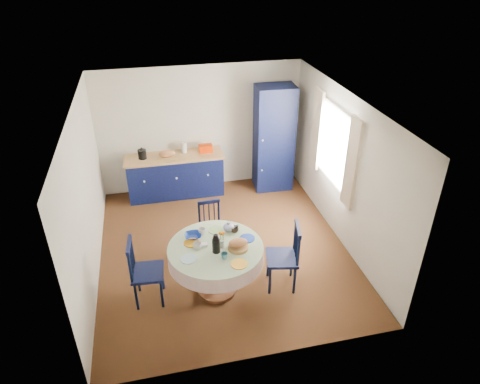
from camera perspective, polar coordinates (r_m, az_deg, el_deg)
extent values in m
plane|color=black|center=(7.24, -2.24, -7.40)|extent=(4.50, 4.50, 0.00)
plane|color=white|center=(6.05, -2.72, 11.69)|extent=(4.50, 4.50, 0.00)
cube|color=beige|center=(8.57, -5.29, 8.41)|extent=(4.00, 0.02, 2.50)
cube|color=beige|center=(6.55, -19.90, -0.69)|extent=(0.02, 4.50, 2.50)
cube|color=beige|center=(7.14, 13.54, 2.98)|extent=(0.02, 4.50, 2.50)
plane|color=white|center=(7.27, 12.76, 5.79)|extent=(0.00, 1.20, 1.20)
cube|color=white|center=(6.66, 14.65, 3.65)|extent=(0.05, 0.34, 1.45)
cube|color=white|center=(7.81, 10.20, 8.19)|extent=(0.05, 0.34, 1.45)
cube|color=black|center=(8.61, -8.58, 2.11)|extent=(1.85, 0.57, 0.81)
cube|color=tan|center=(8.42, -8.79, 4.68)|extent=(1.92, 0.61, 0.04)
cube|color=#B02500|center=(8.46, -4.61, 5.82)|extent=(0.26, 0.14, 0.16)
cube|color=tan|center=(8.36, -9.69, 4.62)|extent=(0.34, 0.24, 0.02)
ellipsoid|color=#BE7549|center=(8.32, -9.73, 5.09)|extent=(0.31, 0.20, 0.13)
cylinder|color=silver|center=(8.48, -7.49, 5.95)|extent=(0.12, 0.12, 0.22)
cube|color=black|center=(8.56, 4.54, 7.08)|extent=(0.77, 0.56, 2.13)
cylinder|color=white|center=(8.20, 3.15, 6.87)|extent=(0.04, 0.02, 0.04)
cylinder|color=white|center=(8.47, 3.03, 2.89)|extent=(0.04, 0.02, 0.04)
cylinder|color=#5B321A|center=(6.44, -3.08, -12.85)|extent=(0.55, 0.55, 0.05)
cylinder|color=#5B321A|center=(6.20, -3.17, -10.34)|extent=(0.12, 0.12, 0.73)
cylinder|color=#5B321A|center=(5.95, -3.28, -7.56)|extent=(1.27, 1.27, 0.03)
cylinder|color=silver|center=(6.01, -3.25, -8.27)|extent=(1.33, 1.33, 0.22)
cylinder|color=white|center=(5.94, -3.28, -7.40)|extent=(1.33, 1.33, 0.01)
cylinder|color=#8FB7BE|center=(5.76, -6.87, -8.84)|extent=(0.22, 0.22, 0.01)
cylinder|color=orange|center=(5.64, -0.12, -9.58)|extent=(0.22, 0.22, 0.01)
cylinder|color=navy|center=(6.08, 0.96, -6.19)|extent=(0.22, 0.22, 0.01)
cylinder|color=#89B76D|center=(6.26, -3.26, -5.07)|extent=(0.22, 0.22, 0.01)
cylinder|color=orange|center=(6.03, -6.46, -6.75)|extent=(0.22, 0.22, 0.01)
cylinder|color=#A77142|center=(5.88, -0.24, -7.38)|extent=(0.28, 0.28, 0.05)
ellipsoid|color=#BE7549|center=(5.84, -0.25, -6.76)|extent=(0.26, 0.16, 0.11)
cube|color=silver|center=(5.96, -4.85, -7.03)|extent=(0.10, 0.07, 0.04)
cylinder|color=black|center=(6.16, -10.37, -13.25)|extent=(0.04, 0.04, 0.47)
cylinder|color=black|center=(6.43, -10.30, -11.00)|extent=(0.04, 0.04, 0.47)
cylinder|color=black|center=(6.19, -13.65, -13.40)|extent=(0.04, 0.04, 0.47)
cylinder|color=black|center=(6.47, -13.42, -11.16)|extent=(0.04, 0.04, 0.47)
cube|color=black|center=(6.14, -12.19, -10.43)|extent=(0.47, 0.49, 0.04)
cylinder|color=black|center=(5.86, -14.47, -9.75)|extent=(0.04, 0.04, 0.52)
cylinder|color=black|center=(6.15, -14.19, -7.56)|extent=(0.04, 0.04, 0.52)
cube|color=black|center=(5.86, -14.62, -6.81)|extent=(0.08, 0.41, 0.06)
cylinder|color=black|center=(5.94, -14.38, -9.38)|extent=(0.02, 0.02, 0.43)
cylinder|color=black|center=(6.02, -14.30, -8.79)|extent=(0.02, 0.02, 0.43)
cylinder|color=black|center=(6.09, -14.23, -8.22)|extent=(0.02, 0.02, 0.43)
cylinder|color=black|center=(6.92, -4.77, -7.46)|extent=(0.03, 0.03, 0.40)
cylinder|color=black|center=(6.97, -2.17, -7.06)|extent=(0.03, 0.03, 0.40)
cylinder|color=black|center=(7.16, -5.24, -6.03)|extent=(0.03, 0.03, 0.40)
cylinder|color=black|center=(7.20, -2.73, -5.65)|extent=(0.03, 0.03, 0.40)
cube|color=black|center=(6.93, -3.79, -5.07)|extent=(0.41, 0.39, 0.04)
cylinder|color=black|center=(6.92, -5.44, -2.95)|extent=(0.03, 0.03, 0.45)
cylinder|color=black|center=(6.97, -2.85, -2.58)|extent=(0.03, 0.03, 0.45)
cube|color=black|center=(6.83, -4.21, -1.31)|extent=(0.36, 0.05, 0.06)
cylinder|color=black|center=(6.94, -4.82, -3.00)|extent=(0.02, 0.02, 0.38)
cylinder|color=black|center=(6.95, -4.14, -2.90)|extent=(0.02, 0.02, 0.38)
cylinder|color=black|center=(6.96, -3.45, -2.80)|extent=(0.02, 0.02, 0.38)
cylinder|color=black|center=(6.55, 3.75, -9.49)|extent=(0.04, 0.04, 0.48)
cylinder|color=black|center=(6.27, 3.99, -11.69)|extent=(0.04, 0.04, 0.48)
cylinder|color=black|center=(6.59, 6.87, -9.42)|extent=(0.04, 0.04, 0.48)
cylinder|color=black|center=(6.31, 7.27, -11.60)|extent=(0.04, 0.04, 0.48)
cube|color=black|center=(6.26, 5.59, -8.73)|extent=(0.53, 0.55, 0.04)
cylinder|color=black|center=(6.27, 7.36, -5.71)|extent=(0.04, 0.04, 0.53)
cylinder|color=black|center=(5.97, 7.81, -7.83)|extent=(0.04, 0.04, 0.53)
cube|color=black|center=(5.98, 7.74, -4.88)|extent=(0.13, 0.42, 0.07)
cylinder|color=black|center=(6.21, 7.45, -6.36)|extent=(0.02, 0.02, 0.44)
cylinder|color=black|center=(6.14, 7.57, -6.91)|extent=(0.02, 0.02, 0.44)
cylinder|color=black|center=(6.06, 7.69, -7.48)|extent=(0.02, 0.02, 0.44)
imported|color=silver|center=(5.90, -5.70, -7.19)|extent=(0.12, 0.12, 0.10)
imported|color=#2A5D6B|center=(5.71, -2.10, -8.51)|extent=(0.09, 0.09, 0.09)
imported|color=black|center=(6.19, -0.73, -5.03)|extent=(0.11, 0.11, 0.09)
imported|color=silver|center=(6.16, -5.11, -5.29)|extent=(0.11, 0.11, 0.10)
imported|color=navy|center=(6.12, -6.28, -5.85)|extent=(0.23, 0.23, 0.06)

